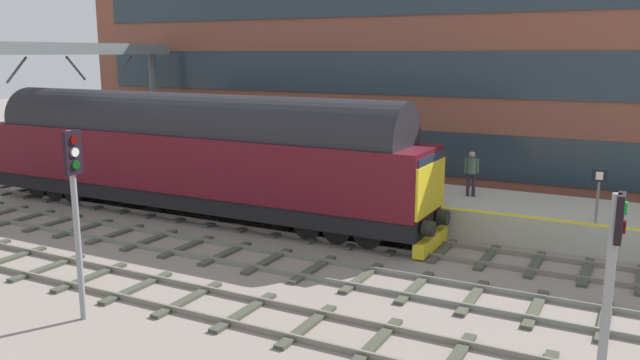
# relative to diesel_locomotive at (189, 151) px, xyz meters

# --- Properties ---
(ground_plane) EXTENTS (140.00, 140.00, 0.00)m
(ground_plane) POSITION_rel_diesel_locomotive_xyz_m (-0.00, -7.14, -2.49)
(ground_plane) COLOR gray
(ground_plane) RESTS_ON ground
(track_main) EXTENTS (2.50, 60.00, 0.15)m
(track_main) POSITION_rel_diesel_locomotive_xyz_m (-0.00, -7.14, -2.43)
(track_main) COLOR slate
(track_main) RESTS_ON ground
(track_adjacent_west) EXTENTS (2.50, 60.00, 0.15)m
(track_adjacent_west) POSITION_rel_diesel_locomotive_xyz_m (-3.40, -7.14, -2.43)
(track_adjacent_west) COLOR gray
(track_adjacent_west) RESTS_ON ground
(track_adjacent_far_west) EXTENTS (2.50, 60.00, 0.15)m
(track_adjacent_far_west) POSITION_rel_diesel_locomotive_xyz_m (-6.85, -7.14, -2.43)
(track_adjacent_far_west) COLOR gray
(track_adjacent_far_west) RESTS_ON ground
(station_platform) EXTENTS (4.00, 44.00, 1.01)m
(station_platform) POSITION_rel_diesel_locomotive_xyz_m (3.60, -7.14, -1.99)
(station_platform) COLOR #B4B2A4
(station_platform) RESTS_ON ground
(station_building) EXTENTS (5.02, 34.42, 10.20)m
(station_building) POSITION_rel_diesel_locomotive_xyz_m (10.24, -4.60, 2.62)
(station_building) COLOR brown
(station_building) RESTS_ON ground
(diesel_locomotive) EXTENTS (2.74, 19.37, 4.68)m
(diesel_locomotive) POSITION_rel_diesel_locomotive_xyz_m (0.00, 0.00, 0.00)
(diesel_locomotive) COLOR black
(diesel_locomotive) RESTS_ON ground
(signal_post_mid) EXTENTS (0.44, 0.22, 4.18)m
(signal_post_mid) POSITION_rel_diesel_locomotive_xyz_m (-8.86, -15.06, 0.13)
(signal_post_mid) COLOR gray
(signal_post_mid) RESTS_ON ground
(signal_post_far) EXTENTS (0.44, 0.22, 4.46)m
(signal_post_far) POSITION_rel_diesel_locomotive_xyz_m (-8.86, -3.99, 0.38)
(signal_post_far) COLOR gray
(signal_post_far) RESTS_ON ground
(platform_number_sign) EXTENTS (0.10, 0.44, 1.68)m
(platform_number_sign) POSITION_rel_diesel_locomotive_xyz_m (1.90, -14.13, -0.35)
(platform_number_sign) COLOR slate
(platform_number_sign) RESTS_ON station_platform
(waiting_passenger) EXTENTS (0.42, 0.49, 1.64)m
(waiting_passenger) POSITION_rel_diesel_locomotive_xyz_m (3.90, -9.75, -0.49)
(waiting_passenger) COLOR #2E2634
(waiting_passenger) RESTS_ON station_platform
(overhead_footbridge) EXTENTS (16.15, 2.00, 6.57)m
(overhead_footbridge) POSITION_rel_diesel_locomotive_xyz_m (-1.38, 7.56, 3.54)
(overhead_footbridge) COLOR slate
(overhead_footbridge) RESTS_ON ground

